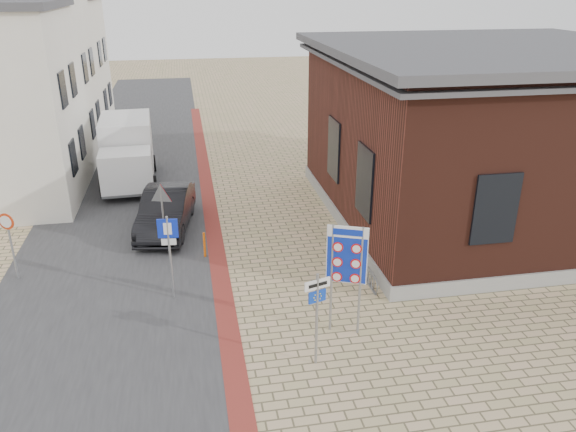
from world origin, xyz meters
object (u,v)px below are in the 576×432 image
object	(u,v)px
border_sign	(347,257)
bollard	(204,245)
box_truck	(127,151)
essen_sign	(317,305)
sedan	(166,210)
parking_sign	(169,243)

from	to	relation	value
border_sign	bollard	xyz separation A→B (m)	(-3.57, 5.27, -1.84)
box_truck	essen_sign	xyz separation A→B (m)	(5.64, -15.14, 0.16)
essen_sign	bollard	size ratio (longest dim) A/B	2.75
sedan	border_sign	bearing A→B (deg)	-49.78
box_truck	bollard	size ratio (longest dim) A/B	6.24
sedan	essen_sign	xyz separation A→B (m)	(3.81, -9.20, 0.92)
sedan	bollard	distance (m)	3.03
box_truck	essen_sign	size ratio (longest dim) A/B	2.27
sedan	box_truck	xyz separation A→B (m)	(-1.83, 5.94, 0.75)
bollard	essen_sign	bearing A→B (deg)	-69.09
parking_sign	border_sign	bearing A→B (deg)	-23.13
box_truck	border_sign	distance (m)	15.47
essen_sign	bollard	world-z (taller)	essen_sign
essen_sign	bollard	xyz separation A→B (m)	(-2.48, 6.50, -1.24)
sedan	bollard	world-z (taller)	sedan
essen_sign	sedan	bearing A→B (deg)	95.57
essen_sign	bollard	distance (m)	7.07
sedan	border_sign	size ratio (longest dim) A/B	1.51
parking_sign	bollard	bearing A→B (deg)	74.15
sedan	border_sign	world-z (taller)	border_sign
border_sign	bollard	world-z (taller)	border_sign
box_truck	border_sign	xyz separation A→B (m)	(6.72, -13.91, 0.76)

